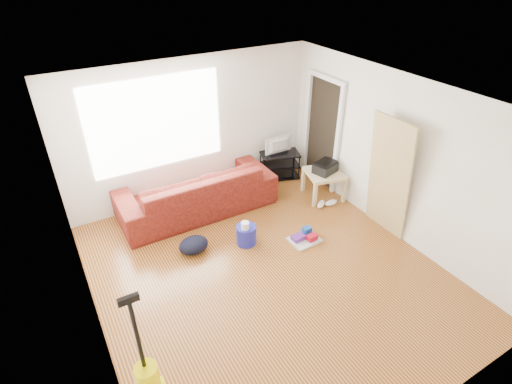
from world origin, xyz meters
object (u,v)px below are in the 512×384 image
sofa (198,210)px  side_table (324,176)px  tv_stand (279,165)px  cleaning_tray (305,238)px  bucket (246,243)px  backpack (194,251)px

sofa → side_table: side_table is taller
tv_stand → cleaning_tray: tv_stand is taller
side_table → bucket: 1.99m
sofa → tv_stand: (1.87, 0.27, 0.27)m
sofa → bucket: sofa is taller
sofa → bucket: bearing=103.3°
tv_stand → bucket: (-1.58, -1.50, -0.27)m
tv_stand → backpack: size_ratio=1.89×
cleaning_tray → backpack: size_ratio=1.04×
sofa → cleaning_tray: 1.98m
bucket → side_table: bearing=14.4°
tv_stand → backpack: (-2.37, -1.28, -0.27)m
tv_stand → side_table: bearing=-55.0°
side_table → backpack: size_ratio=1.69×
backpack → bucket: bearing=-17.7°
tv_stand → side_table: (0.30, -1.01, 0.16)m
bucket → backpack: size_ratio=0.69×
side_table → cleaning_tray: side_table is taller
bucket → cleaning_tray: 0.92m
tv_stand → side_table: size_ratio=1.12×
cleaning_tray → side_table: bearing=40.2°
bucket → tv_stand: bearing=43.4°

